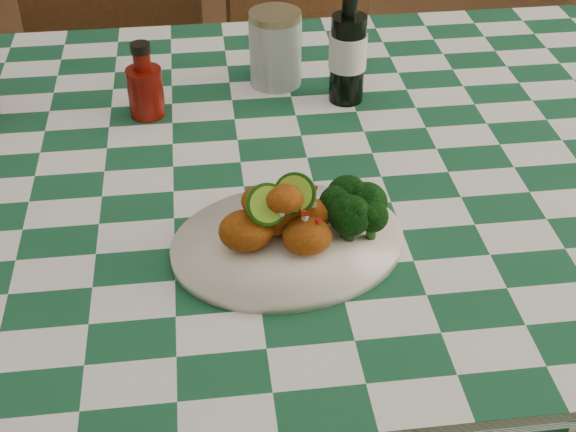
{
  "coord_description": "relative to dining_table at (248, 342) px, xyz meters",
  "views": [
    {
      "loc": [
        -0.05,
        -1.02,
        1.46
      ],
      "look_at": [
        0.05,
        -0.22,
        0.84
      ],
      "focal_mm": 50.0,
      "sensor_mm": 36.0,
      "label": 1
    }
  ],
  "objects": [
    {
      "name": "fried_chicken_pile",
      "position": [
        0.04,
        -0.22,
        0.45
      ],
      "size": [
        0.13,
        0.1,
        0.09
      ],
      "primitive_type": null,
      "color": "#A24D0F",
      "rests_on": "plate"
    },
    {
      "name": "wooden_chair_left",
      "position": [
        -0.3,
        0.73,
        0.1
      ],
      "size": [
        0.54,
        0.55,
        0.99
      ],
      "primitive_type": null,
      "rotation": [
        0.0,
        0.0,
        -0.19
      ],
      "color": "#472814",
      "rests_on": "ground"
    },
    {
      "name": "ketchup_bottle",
      "position": [
        -0.14,
        0.16,
        0.46
      ],
      "size": [
        0.06,
        0.06,
        0.13
      ],
      "primitive_type": null,
      "rotation": [
        0.0,
        0.0,
        0.02
      ],
      "color": "#5F0B04",
      "rests_on": "dining_table"
    },
    {
      "name": "mason_jar",
      "position": [
        0.08,
        0.25,
        0.46
      ],
      "size": [
        0.12,
        0.12,
        0.13
      ],
      "primitive_type": null,
      "rotation": [
        0.0,
        0.0,
        0.38
      ],
      "color": "#B2BCBA",
      "rests_on": "dining_table"
    },
    {
      "name": "dining_table",
      "position": [
        0.0,
        0.0,
        0.0
      ],
      "size": [
        1.66,
        1.06,
        0.79
      ],
      "primitive_type": null,
      "color": "#174F30",
      "rests_on": "ground"
    },
    {
      "name": "broccoli_side",
      "position": [
        0.14,
        -0.2,
        0.44
      ],
      "size": [
        0.09,
        0.09,
        0.06
      ],
      "primitive_type": null,
      "color": "black",
      "rests_on": "plate"
    },
    {
      "name": "beer_bottle",
      "position": [
        0.19,
        0.17,
        0.5
      ],
      "size": [
        0.08,
        0.08,
        0.22
      ],
      "primitive_type": null,
      "rotation": [
        0.0,
        0.0,
        0.36
      ],
      "color": "black",
      "rests_on": "dining_table"
    },
    {
      "name": "wooden_chair_right",
      "position": [
        0.25,
        0.72,
        0.01
      ],
      "size": [
        0.45,
        0.46,
        0.81
      ],
      "primitive_type": null,
      "rotation": [
        0.0,
        0.0,
        0.22
      ],
      "color": "#472814",
      "rests_on": "ground"
    },
    {
      "name": "plate",
      "position": [
        0.05,
        -0.22,
        0.4
      ],
      "size": [
        0.34,
        0.29,
        0.02
      ],
      "primitive_type": null,
      "rotation": [
        0.0,
        0.0,
        0.16
      ],
      "color": "white",
      "rests_on": "dining_table"
    }
  ]
}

